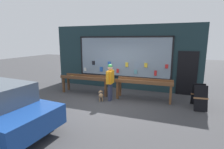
{
  "coord_description": "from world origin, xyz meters",
  "views": [
    {
      "loc": [
        2.71,
        -6.55,
        2.59
      ],
      "look_at": [
        0.03,
        0.66,
        1.08
      ],
      "focal_mm": 28.0,
      "sensor_mm": 36.0,
      "label": 1
    }
  ],
  "objects_px": {
    "display_table_right": "(144,84)",
    "small_dog": "(101,95)",
    "display_table_left": "(86,79)",
    "sandwich_board_sign": "(199,96)",
    "person_browsing": "(110,80)"
  },
  "relations": [
    {
      "from": "display_table_right",
      "to": "person_browsing",
      "type": "height_order",
      "value": "person_browsing"
    },
    {
      "from": "sandwich_board_sign",
      "to": "person_browsing",
      "type": "bearing_deg",
      "value": -179.91
    },
    {
      "from": "display_table_right",
      "to": "small_dog",
      "type": "xyz_separation_m",
      "value": [
        -1.73,
        -0.73,
        -0.47
      ]
    },
    {
      "from": "display_table_right",
      "to": "sandwich_board_sign",
      "type": "bearing_deg",
      "value": -6.35
    },
    {
      "from": "display_table_right",
      "to": "small_dog",
      "type": "relative_size",
      "value": 4.77
    },
    {
      "from": "display_table_left",
      "to": "display_table_right",
      "type": "bearing_deg",
      "value": -0.01
    },
    {
      "from": "display_table_right",
      "to": "small_dog",
      "type": "distance_m",
      "value": 1.94
    },
    {
      "from": "display_table_right",
      "to": "person_browsing",
      "type": "bearing_deg",
      "value": -156.11
    },
    {
      "from": "display_table_left",
      "to": "display_table_right",
      "type": "xyz_separation_m",
      "value": [
        2.87,
        -0.0,
        0.03
      ]
    },
    {
      "from": "display_table_right",
      "to": "sandwich_board_sign",
      "type": "height_order",
      "value": "sandwich_board_sign"
    },
    {
      "from": "person_browsing",
      "to": "sandwich_board_sign",
      "type": "bearing_deg",
      "value": -84.26
    },
    {
      "from": "small_dog",
      "to": "display_table_right",
      "type": "bearing_deg",
      "value": -93.49
    },
    {
      "from": "display_table_right",
      "to": "small_dog",
      "type": "height_order",
      "value": "display_table_right"
    },
    {
      "from": "person_browsing",
      "to": "small_dog",
      "type": "height_order",
      "value": "person_browsing"
    },
    {
      "from": "sandwich_board_sign",
      "to": "display_table_left",
      "type": "bearing_deg",
      "value": 171.62
    }
  ]
}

